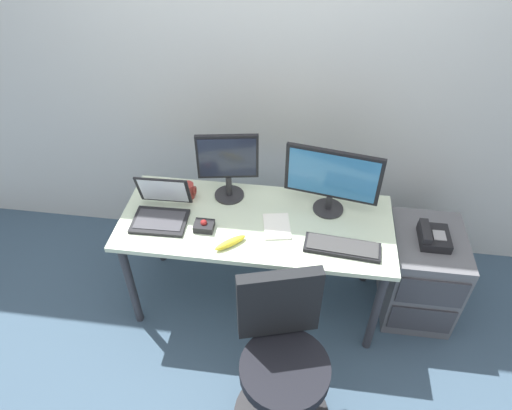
{
  "coord_description": "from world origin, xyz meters",
  "views": [
    {
      "loc": [
        0.26,
        -1.92,
        2.54
      ],
      "look_at": [
        0.0,
        0.0,
        0.84
      ],
      "focal_mm": 32.3,
      "sensor_mm": 36.0,
      "label": 1
    }
  ],
  "objects": [
    {
      "name": "desk",
      "position": [
        0.0,
        0.0,
        0.64
      ],
      "size": [
        1.58,
        0.66,
        0.72
      ],
      "color": "beige",
      "rests_on": "ground"
    },
    {
      "name": "back_wall",
      "position": [
        0.0,
        0.68,
        1.4
      ],
      "size": [
        6.0,
        0.1,
        2.8
      ],
      "primitive_type": "cube",
      "color": "beige",
      "rests_on": "ground"
    },
    {
      "name": "monitor_side",
      "position": [
        -0.19,
        0.2,
        0.97
      ],
      "size": [
        0.36,
        0.18,
        0.44
      ],
      "color": "#262628",
      "rests_on": "desk"
    },
    {
      "name": "desk_phone",
      "position": [
        1.02,
        0.08,
        0.65
      ],
      "size": [
        0.17,
        0.2,
        0.09
      ],
      "color": "black",
      "rests_on": "file_cabinet"
    },
    {
      "name": "trackball_mouse",
      "position": [
        -0.28,
        -0.11,
        0.75
      ],
      "size": [
        0.11,
        0.09,
        0.07
      ],
      "color": "black",
      "rests_on": "desk"
    },
    {
      "name": "ground_plane",
      "position": [
        0.0,
        0.0,
        0.0
      ],
      "size": [
        8.0,
        8.0,
        0.0
      ],
      "primitive_type": "plane",
      "color": "#394F62"
    },
    {
      "name": "banana",
      "position": [
        -0.11,
        -0.21,
        0.74
      ],
      "size": [
        0.17,
        0.16,
        0.04
      ],
      "primitive_type": "ellipsoid",
      "rotation": [
        0.0,
        0.0,
        0.71
      ],
      "color": "yellow",
      "rests_on": "desk"
    },
    {
      "name": "file_cabinet",
      "position": [
        1.03,
        0.09,
        0.31
      ],
      "size": [
        0.42,
        0.53,
        0.62
      ],
      "color": "#5A5A5F",
      "rests_on": "ground"
    },
    {
      "name": "office_chair",
      "position": [
        0.23,
        -0.72,
        0.44
      ],
      "size": [
        0.52,
        0.53,
        0.96
      ],
      "color": "black",
      "rests_on": "ground"
    },
    {
      "name": "coffee_mug",
      "position": [
        -0.44,
        0.16,
        0.77
      ],
      "size": [
        0.09,
        0.08,
        0.09
      ],
      "color": "#9A322C",
      "rests_on": "desk"
    },
    {
      "name": "monitor_main",
      "position": [
        0.41,
        0.15,
        0.96
      ],
      "size": [
        0.54,
        0.18,
        0.42
      ],
      "color": "#262628",
      "rests_on": "desk"
    },
    {
      "name": "paper_notepad",
      "position": [
        0.12,
        -0.04,
        0.73
      ],
      "size": [
        0.18,
        0.23,
        0.01
      ],
      "primitive_type": "cube",
      "rotation": [
        0.0,
        0.0,
        0.18
      ],
      "color": "white",
      "rests_on": "desk"
    },
    {
      "name": "keyboard",
      "position": [
        0.49,
        -0.16,
        0.74
      ],
      "size": [
        0.42,
        0.17,
        0.03
      ],
      "color": "black",
      "rests_on": "desk"
    },
    {
      "name": "laptop",
      "position": [
        -0.55,
        -0.04,
        0.78
      ],
      "size": [
        0.32,
        0.3,
        0.23
      ],
      "color": "black",
      "rests_on": "desk"
    }
  ]
}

